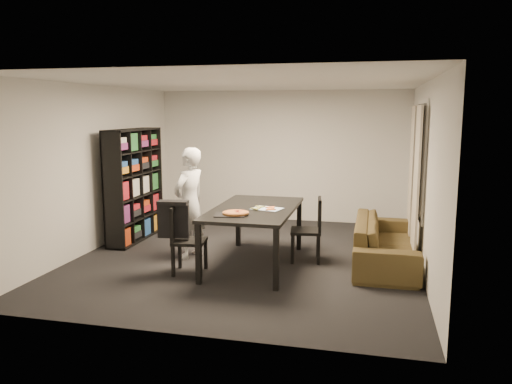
% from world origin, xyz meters
% --- Properties ---
extents(room, '(5.01, 5.51, 2.61)m').
position_xyz_m(room, '(0.00, 0.00, 1.30)').
color(room, black).
rests_on(room, ground).
extents(window_pane, '(0.02, 1.40, 1.60)m').
position_xyz_m(window_pane, '(2.48, 0.60, 1.50)').
color(window_pane, black).
rests_on(window_pane, room).
extents(window_frame, '(0.03, 1.52, 1.72)m').
position_xyz_m(window_frame, '(2.48, 0.60, 1.50)').
color(window_frame, white).
rests_on(window_frame, room).
extents(curtain_left, '(0.03, 0.70, 2.25)m').
position_xyz_m(curtain_left, '(2.40, 0.08, 1.15)').
color(curtain_left, beige).
rests_on(curtain_left, room).
extents(curtain_right, '(0.03, 0.70, 2.25)m').
position_xyz_m(curtain_right, '(2.40, 1.12, 1.15)').
color(curtain_right, beige).
rests_on(curtain_right, room).
extents(bookshelf, '(0.35, 1.50, 1.90)m').
position_xyz_m(bookshelf, '(-2.16, 0.60, 0.95)').
color(bookshelf, black).
rests_on(bookshelf, room).
extents(dining_table, '(1.12, 2.01, 0.84)m').
position_xyz_m(dining_table, '(0.19, -0.37, 0.76)').
color(dining_table, black).
rests_on(dining_table, room).
extents(chair_left, '(0.49, 0.49, 0.93)m').
position_xyz_m(chair_left, '(-0.68, -0.92, 0.53)').
color(chair_left, black).
rests_on(chair_left, room).
extents(chair_right, '(0.49, 0.49, 0.94)m').
position_xyz_m(chair_right, '(0.96, 0.03, 0.54)').
color(chair_right, black).
rests_on(chair_right, room).
extents(draped_jacket, '(0.44, 0.23, 0.51)m').
position_xyz_m(draped_jacket, '(-0.81, -0.94, 0.77)').
color(draped_jacket, black).
rests_on(draped_jacket, chair_left).
extents(person, '(0.57, 0.70, 1.66)m').
position_xyz_m(person, '(-0.86, -0.18, 0.83)').
color(person, silver).
rests_on(person, room).
extents(baking_tray, '(0.46, 0.39, 0.01)m').
position_xyz_m(baking_tray, '(-0.01, -0.94, 0.85)').
color(baking_tray, black).
rests_on(baking_tray, dining_table).
extents(pepperoni_pizza, '(0.35, 0.35, 0.03)m').
position_xyz_m(pepperoni_pizza, '(0.06, -0.90, 0.87)').
color(pepperoni_pizza, '#9D5D2D').
rests_on(pepperoni_pizza, dining_table).
extents(kitchen_towel, '(0.46, 0.39, 0.01)m').
position_xyz_m(kitchen_towel, '(0.38, -0.42, 0.84)').
color(kitchen_towel, white).
rests_on(kitchen_towel, dining_table).
extents(pizza_slices, '(0.40, 0.35, 0.01)m').
position_xyz_m(pizza_slices, '(0.34, -0.43, 0.85)').
color(pizza_slices, '#D68F42').
rests_on(pizza_slices, dining_table).
extents(sofa, '(0.86, 2.21, 0.65)m').
position_xyz_m(sofa, '(2.02, 0.15, 0.32)').
color(sofa, '#453A1B').
rests_on(sofa, room).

